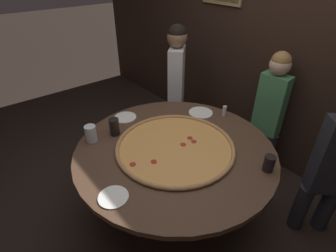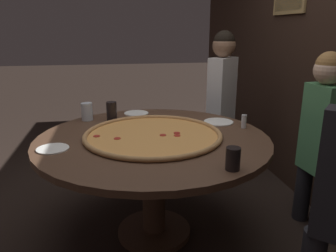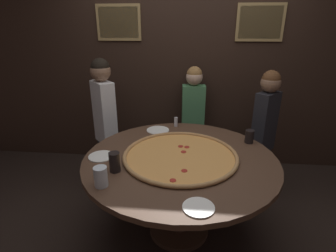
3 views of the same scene
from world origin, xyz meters
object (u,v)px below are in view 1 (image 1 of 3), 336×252
at_px(drink_cup_near_right, 91,134).
at_px(drink_cup_near_left, 269,163).
at_px(drink_cup_by_shaker, 114,127).
at_px(diner_side_left, 335,160).
at_px(white_plate_right_side, 201,113).
at_px(diner_far_right, 176,80).
at_px(white_plate_near_front, 125,117).
at_px(white_plate_beside_cup, 113,197).
at_px(diner_far_left, 270,107).
at_px(dining_table, 175,161).
at_px(giant_pizza, 175,146).
at_px(condiment_shaker, 224,111).

bearing_deg(drink_cup_near_right, drink_cup_near_left, 35.59).
relative_size(drink_cup_by_shaker, diner_side_left, 0.11).
bearing_deg(white_plate_right_side, diner_far_right, 159.25).
height_order(drink_cup_by_shaker, white_plate_near_front, drink_cup_by_shaker).
distance_m(white_plate_beside_cup, diner_far_left, 1.78).
height_order(dining_table, white_plate_right_side, white_plate_right_side).
xyz_separation_m(white_plate_beside_cup, diner_side_left, (0.71, 1.41, 0.00)).
relative_size(drink_cup_near_right, diner_side_left, 0.10).
height_order(giant_pizza, drink_cup_by_shaker, drink_cup_by_shaker).
distance_m(diner_far_left, diner_side_left, 0.84).
distance_m(drink_cup_near_right, white_plate_beside_cup, 0.65).
height_order(giant_pizza, diner_far_left, diner_far_left).
bearing_deg(dining_table, white_plate_right_side, 115.08).
distance_m(drink_cup_near_left, diner_side_left, 0.53).
xyz_separation_m(drink_cup_near_left, white_plate_beside_cup, (-0.46, -0.95, -0.05)).
relative_size(drink_cup_near_right, diner_far_right, 0.10).
bearing_deg(dining_table, drink_cup_by_shaker, -150.07).
xyz_separation_m(white_plate_near_front, diner_far_left, (0.73, 1.22, -0.01)).
distance_m(drink_cup_near_left, white_plate_near_front, 1.29).
xyz_separation_m(dining_table, giant_pizza, (0.00, 0.00, 0.15)).
distance_m(white_plate_right_side, diner_side_left, 1.13).
height_order(dining_table, diner_far_left, diner_far_left).
distance_m(drink_cup_near_left, diner_far_right, 1.53).
distance_m(drink_cup_by_shaker, condiment_shaker, 1.00).
distance_m(white_plate_near_front, diner_far_right, 0.87).
relative_size(dining_table, drink_cup_by_shaker, 10.57).
distance_m(drink_cup_by_shaker, diner_far_right, 1.11).
height_order(white_plate_near_front, diner_far_right, diner_far_right).
xyz_separation_m(dining_table, white_plate_right_side, (-0.25, 0.54, 0.14)).
xyz_separation_m(drink_cup_near_left, diner_far_right, (-1.47, 0.44, 0.00)).
xyz_separation_m(drink_cup_near_left, diner_side_left, (0.25, 0.47, -0.05)).
distance_m(white_plate_right_side, condiment_shaker, 0.22).
xyz_separation_m(dining_table, condiment_shaker, (-0.08, 0.67, 0.18)).
xyz_separation_m(giant_pizza, condiment_shaker, (-0.08, 0.67, 0.04)).
xyz_separation_m(drink_cup_by_shaker, white_plate_near_front, (-0.17, 0.20, -0.07)).
relative_size(dining_table, diner_far_right, 1.09).
xyz_separation_m(dining_table, drink_cup_near_left, (0.60, 0.33, 0.19)).
relative_size(drink_cup_near_left, drink_cup_by_shaker, 0.81).
distance_m(drink_cup_by_shaker, white_plate_near_front, 0.28).
bearing_deg(condiment_shaker, white_plate_near_front, -127.05).
xyz_separation_m(white_plate_beside_cup, condiment_shaker, (-0.22, 1.29, 0.05)).
relative_size(white_plate_beside_cup, diner_far_right, 0.13).
relative_size(dining_table, drink_cup_near_left, 13.06).
relative_size(white_plate_right_side, white_plate_near_front, 1.10).
height_order(condiment_shaker, diner_far_left, diner_far_left).
relative_size(drink_cup_near_left, white_plate_near_front, 0.58).
bearing_deg(drink_cup_by_shaker, white_plate_right_side, 75.66).
distance_m(dining_table, drink_cup_near_left, 0.71).
relative_size(drink_cup_near_left, drink_cup_near_right, 0.87).
xyz_separation_m(white_plate_near_front, diner_side_left, (1.48, 0.85, 0.00)).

